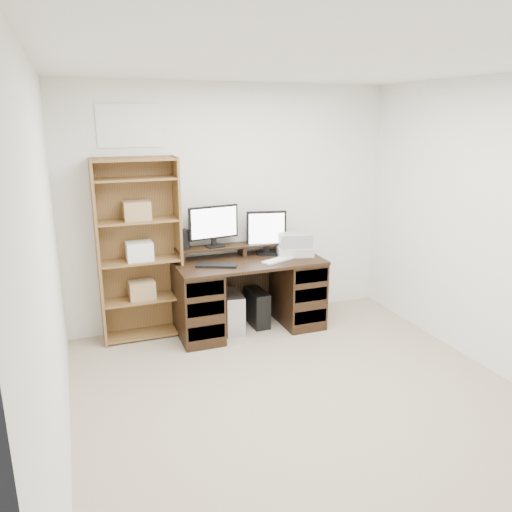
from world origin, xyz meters
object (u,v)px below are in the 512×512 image
monitor_small (266,231)px  tower_black (257,308)px  desk (249,293)px  printer (295,251)px  bookshelf (139,249)px  monitor_wide (214,224)px  tower_silver (233,312)px

monitor_small → tower_black: (-0.14, -0.10, -0.81)m
desk → printer: (0.53, 0.02, 0.41)m
desk → monitor_small: 0.69m
desk → bookshelf: size_ratio=0.83×
tower_black → bookshelf: bookshelf is taller
monitor_wide → monitor_small: 0.57m
bookshelf → tower_black: bearing=-7.1°
printer → bookshelf: bearing=-172.3°
tower_black → bookshelf: size_ratio=0.21×
monitor_wide → monitor_small: (0.56, -0.05, -0.11)m
monitor_wide → tower_black: bearing=-27.8°
desk → monitor_small: size_ratio=3.25×
tower_silver → tower_black: size_ratio=1.08×
bookshelf → monitor_small: bearing=-1.9°
desk → printer: size_ratio=4.12×
desk → tower_black: desk is taller
printer → tower_silver: (-0.70, -0.01, -0.59)m
tower_silver → monitor_small: bearing=27.0°
tower_silver → bookshelf: (-0.89, 0.21, 0.71)m
monitor_wide → tower_black: size_ratio=1.39×
tower_black → monitor_wide: bearing=159.1°
bookshelf → desk: bearing=-11.3°
desk → tower_silver: desk is taller
monitor_wide → bookshelf: bearing=172.3°
monitor_small → printer: 0.37m
monitor_small → tower_silver: monitor_small is taller
monitor_wide → monitor_small: monitor_wide is taller
monitor_wide → printer: 0.91m
desk → tower_silver: bearing=177.5°
tower_silver → bookshelf: bearing=173.7°
desk → bookshelf: bearing=168.7°
printer → bookshelf: size_ratio=0.20×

